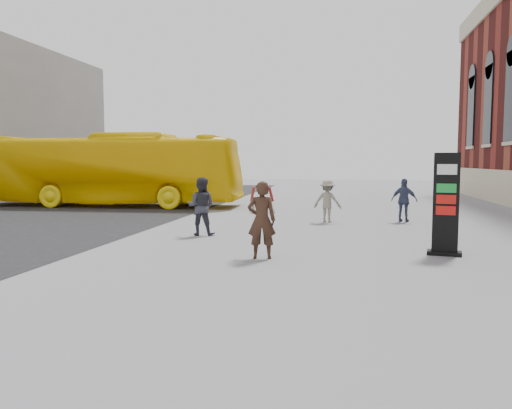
% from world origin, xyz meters
% --- Properties ---
extents(ground, '(100.00, 100.00, 0.00)m').
position_xyz_m(ground, '(0.00, 0.00, 0.00)').
color(ground, '#9E9EA3').
extents(info_pylon, '(0.85, 0.53, 2.47)m').
position_xyz_m(info_pylon, '(3.80, 1.46, 1.23)').
color(info_pylon, black).
rests_on(info_pylon, ground).
extents(woman, '(0.75, 0.70, 1.81)m').
position_xyz_m(woman, '(-0.49, 0.27, 0.93)').
color(woman, '#312015').
rests_on(woman, ground).
extents(bus, '(13.12, 3.56, 3.62)m').
position_xyz_m(bus, '(-10.20, 12.38, 1.81)').
color(bus, yellow).
rests_on(bus, road).
extents(pedestrian_a, '(0.87, 0.68, 1.77)m').
position_xyz_m(pedestrian_a, '(-2.92, 3.56, 0.89)').
color(pedestrian_a, '#2F303A').
rests_on(pedestrian_a, ground).
extents(pedestrian_b, '(1.10, 0.74, 1.58)m').
position_xyz_m(pedestrian_b, '(0.77, 7.47, 0.79)').
color(pedestrian_b, gray).
rests_on(pedestrian_b, ground).
extents(pedestrian_c, '(1.03, 0.69, 1.62)m').
position_xyz_m(pedestrian_c, '(3.57, 8.07, 0.81)').
color(pedestrian_c, '#3C4565').
rests_on(pedestrian_c, ground).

